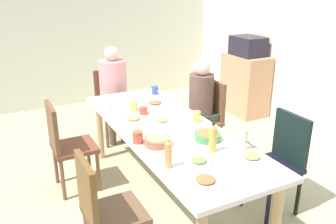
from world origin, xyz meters
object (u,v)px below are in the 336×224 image
at_px(plate_4, 252,157).
at_px(microwave, 248,46).
at_px(bottle_2, 213,138).
at_px(chair_3, 280,158).
at_px(cup_5, 155,90).
at_px(chair_4, 206,115).
at_px(plate_5, 199,162).
at_px(cup_3, 197,117).
at_px(person_1, 114,86).
at_px(plate_1, 205,181).
at_px(bottle_1, 243,138).
at_px(dining_table, 168,135).
at_px(person_4, 200,101).
at_px(plate_0, 133,119).
at_px(cup_2, 144,111).
at_px(bowl_0, 208,135).
at_px(chair_0, 103,208).
at_px(plate_2, 162,121).
at_px(chair_1, 112,101).
at_px(plate_3, 155,104).
at_px(cup_0, 138,137).
at_px(cup_4, 106,107).
at_px(bottle_0, 168,154).
at_px(bowl_1, 157,140).
at_px(cup_1, 134,106).
at_px(chair_2, 65,142).

relative_size(plate_4, microwave, 0.50).
bearing_deg(bottle_2, chair_3, 88.33).
bearing_deg(microwave, cup_5, -71.99).
xyz_separation_m(chair_4, microwave, (-0.94, 1.31, 0.53)).
bearing_deg(plate_5, cup_3, 149.55).
height_order(person_1, chair_3, person_1).
relative_size(plate_1, bottle_1, 1.13).
relative_size(dining_table, person_4, 2.01).
relative_size(chair_3, cup_5, 8.09).
bearing_deg(plate_0, cup_2, 127.42).
bearing_deg(bowl_0, chair_0, -77.58).
bearing_deg(chair_0, person_4, 128.01).
height_order(plate_2, cup_3, cup_3).
height_order(chair_0, person_1, person_1).
bearing_deg(cup_2, chair_1, 177.22).
bearing_deg(chair_0, cup_2, 143.43).
xyz_separation_m(dining_table, plate_2, (-0.14, 0.01, 0.09)).
xyz_separation_m(chair_0, plate_3, (-1.19, 0.96, 0.23)).
height_order(plate_4, cup_0, cup_0).
bearing_deg(person_4, plate_0, -72.22).
relative_size(chair_0, plate_4, 3.74).
bearing_deg(cup_5, cup_4, -68.77).
bearing_deg(bottle_1, cup_2, -161.13).
bearing_deg(person_4, cup_0, -54.79).
distance_m(chair_3, microwave, 2.54).
bearing_deg(bottle_0, cup_0, -175.79).
relative_size(bowl_1, cup_5, 1.92).
relative_size(cup_4, bottle_1, 0.50).
bearing_deg(chair_4, chair_0, -53.64).
relative_size(chair_4, microwave, 1.88).
height_order(cup_1, cup_3, cup_3).
bearing_deg(plate_0, chair_4, 106.25).
distance_m(chair_4, cup_3, 0.80).
bearing_deg(plate_1, bottle_1, 117.57).
bearing_deg(chair_0, bowl_0, 102.42).
relative_size(chair_2, plate_4, 3.74).
height_order(person_1, bottle_0, person_1).
xyz_separation_m(dining_table, bowl_1, (0.27, -0.24, 0.11)).
bearing_deg(chair_0, bottle_0, 84.63).
relative_size(person_1, plate_5, 6.04).
distance_m(chair_4, bottle_0, 1.69).
distance_m(chair_0, cup_4, 1.37).
bearing_deg(chair_4, bottle_0, -42.59).
bearing_deg(cup_1, chair_0, -31.31).
height_order(chair_4, bowl_0, chair_4).
distance_m(plate_1, plate_4, 0.50).
distance_m(person_4, bowl_1, 1.28).
height_order(person_4, cup_4, person_4).
bearing_deg(chair_2, cup_4, 102.43).
bearing_deg(plate_1, chair_2, -158.46).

